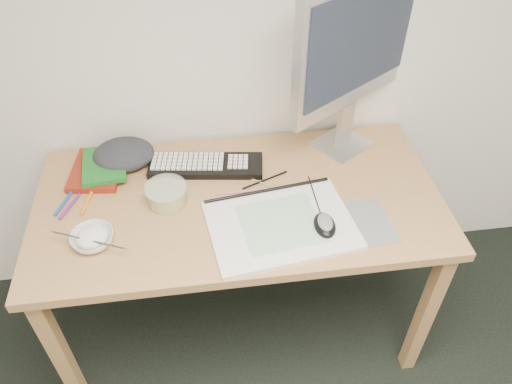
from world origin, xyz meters
TOP-DOWN VIEW (x-y plane):
  - desk at (-0.00, 1.43)m, footprint 1.40×0.70m
  - mousepad at (0.36, 1.25)m, footprint 0.25×0.23m
  - sketchpad at (0.12, 1.28)m, footprint 0.50×0.39m
  - keyboard at (-0.10, 1.60)m, footprint 0.43×0.19m
  - monitor at (0.43, 1.67)m, footprint 0.49×0.34m
  - mouse at (0.26, 1.25)m, footprint 0.07×0.11m
  - rice_bowl at (-0.48, 1.29)m, footprint 0.14×0.14m
  - chopsticks at (-0.48, 1.26)m, footprint 0.24×0.12m
  - fruit_tub at (-0.25, 1.44)m, footprint 0.17×0.17m
  - book_red at (-0.50, 1.64)m, footprint 0.20×0.25m
  - book_green at (-0.47, 1.63)m, footprint 0.17×0.22m
  - cloth_lump at (-0.40, 1.68)m, footprint 0.21×0.18m
  - pencil_pink at (0.00, 1.46)m, footprint 0.17×0.01m
  - pencil_tan at (0.07, 1.51)m, footprint 0.13×0.11m
  - pencil_black at (0.10, 1.51)m, footprint 0.17×0.08m
  - marker_blue at (-0.60, 1.48)m, footprint 0.05×0.12m
  - marker_orange at (-0.52, 1.48)m, footprint 0.04×0.13m
  - marker_purple at (-0.57, 1.46)m, footprint 0.06×0.12m

SIDE VIEW (x-z plane):
  - desk at x=0.00m, z-range 0.29..1.04m
  - mousepad at x=0.36m, z-range 0.75..0.75m
  - pencil_tan at x=0.07m, z-range 0.75..0.76m
  - pencil_pink at x=0.00m, z-range 0.75..0.76m
  - pencil_black at x=0.10m, z-range 0.75..0.76m
  - marker_blue at x=-0.60m, z-range 0.75..0.76m
  - marker_purple at x=-0.57m, z-range 0.75..0.76m
  - marker_orange at x=-0.52m, z-range 0.75..0.76m
  - sketchpad at x=0.12m, z-range 0.75..0.76m
  - book_red at x=-0.50m, z-range 0.75..0.77m
  - keyboard at x=-0.10m, z-range 0.75..0.77m
  - rice_bowl at x=-0.48m, z-range 0.75..0.79m
  - mouse at x=0.26m, z-range 0.76..0.80m
  - book_green at x=-0.47m, z-range 0.77..0.79m
  - fruit_tub at x=-0.25m, z-range 0.75..0.82m
  - cloth_lump at x=-0.40m, z-range 0.75..0.83m
  - chopsticks at x=-0.48m, z-range 0.79..0.80m
  - monitor at x=0.43m, z-range 0.83..1.49m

